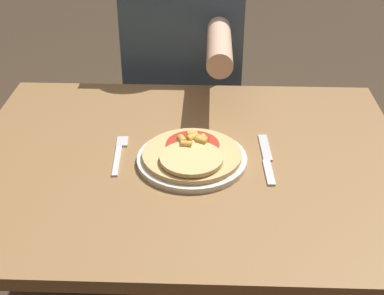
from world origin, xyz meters
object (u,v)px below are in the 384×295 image
(knife, at_px, (267,159))
(dining_table, at_px, (187,198))
(plate, at_px, (192,159))
(pizza, at_px, (192,154))
(person_diner, at_px, (184,68))
(fork, at_px, (119,153))

(knife, bearing_deg, dining_table, 178.42)
(plate, relative_size, pizza, 1.11)
(person_diner, bearing_deg, dining_table, -86.63)
(plate, height_order, knife, plate)
(person_diner, bearing_deg, plate, -85.47)
(fork, distance_m, person_diner, 0.60)
(fork, height_order, knife, same)
(knife, bearing_deg, person_diner, 110.64)
(person_diner, bearing_deg, knife, -69.36)
(dining_table, distance_m, fork, 0.21)
(knife, bearing_deg, fork, 177.18)
(plate, distance_m, person_diner, 0.62)
(fork, bearing_deg, dining_table, -4.26)
(plate, height_order, fork, plate)
(fork, bearing_deg, pizza, -10.89)
(plate, bearing_deg, dining_table, 126.32)
(fork, height_order, person_diner, person_diner)
(plate, distance_m, knife, 0.18)
(pizza, bearing_deg, fork, 169.11)
(fork, bearing_deg, person_diner, 77.54)
(plate, relative_size, fork, 1.48)
(pizza, xyz_separation_m, fork, (-0.18, 0.03, -0.02))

